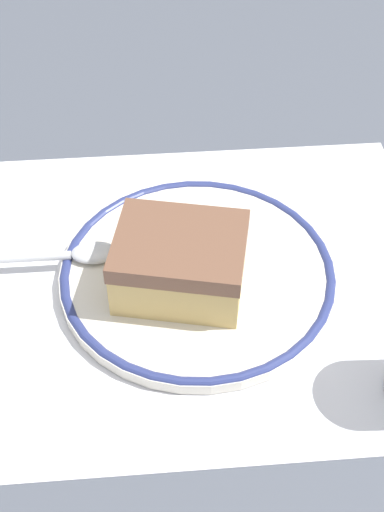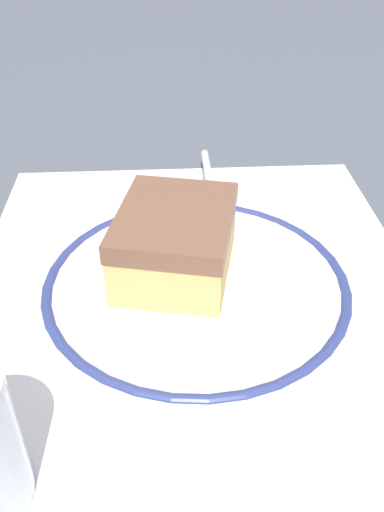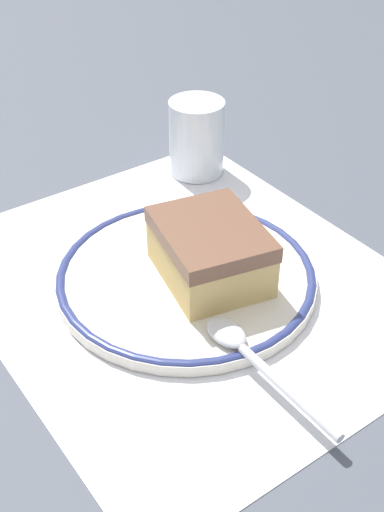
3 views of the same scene
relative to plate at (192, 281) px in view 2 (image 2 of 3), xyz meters
The scene contains 5 objects.
ground_plane 0.01m from the plate, 148.55° to the right, with size 2.40×2.40×0.00m, color #4C515B.
placemat 0.01m from the plate, 148.55° to the right, with size 0.40×0.34×0.00m, color white.
plate is the anchor object (origin of this frame).
cake_slice 0.03m from the plate, 48.68° to the left, with size 0.12×0.10×0.05m.
spoon 0.11m from the plate, 13.09° to the right, with size 0.14×0.02×0.01m.
Camera 2 is at (-0.32, 0.02, 0.27)m, focal length 38.46 mm.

